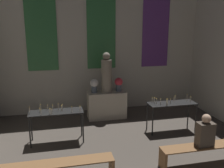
% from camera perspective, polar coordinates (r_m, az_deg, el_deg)
% --- Properties ---
extents(wall_back, '(7.33, 0.16, 4.78)m').
position_cam_1_polar(wall_back, '(8.82, -2.52, 9.40)').
color(wall_back, beige).
rests_on(wall_back, ground_plane).
extents(altar, '(1.25, 0.57, 0.89)m').
position_cam_1_polar(altar, '(8.30, -1.22, -4.76)').
color(altar, '#BCB29E').
rests_on(altar, ground_plane).
extents(statue, '(0.34, 0.34, 1.29)m').
position_cam_1_polar(statue, '(8.03, -1.26, 2.27)').
color(statue, gray).
rests_on(statue, altar).
extents(flower_vase_left, '(0.26, 0.26, 0.45)m').
position_cam_1_polar(flower_vase_left, '(8.04, -4.08, -0.19)').
color(flower_vase_left, '#4C5666').
rests_on(flower_vase_left, altar).
extents(flower_vase_right, '(0.26, 0.26, 0.45)m').
position_cam_1_polar(flower_vase_right, '(8.19, 1.54, 0.10)').
color(flower_vase_right, '#4C5666').
rests_on(flower_vase_right, altar).
extents(candle_rack_left, '(1.39, 0.50, 1.04)m').
position_cam_1_polar(candle_rack_left, '(6.70, -12.65, -6.96)').
color(candle_rack_left, black).
rests_on(candle_rack_left, ground_plane).
extents(candle_rack_right, '(1.39, 0.50, 1.04)m').
position_cam_1_polar(candle_rack_right, '(7.42, 13.50, -4.97)').
color(candle_rack_right, black).
rests_on(candle_rack_right, ground_plane).
extents(pew_back_left, '(2.33, 0.36, 0.45)m').
position_cam_1_polar(pew_back_left, '(5.22, -13.00, -18.20)').
color(pew_back_left, brown).
rests_on(pew_back_left, ground_plane).
extents(pew_back_right, '(2.33, 0.36, 0.45)m').
position_cam_1_polar(pew_back_right, '(6.16, 21.60, -13.67)').
color(pew_back_right, brown).
rests_on(pew_back_right, ground_plane).
extents(person_seated, '(0.36, 0.24, 0.73)m').
position_cam_1_polar(person_seated, '(5.89, 20.53, -10.25)').
color(person_seated, '#4C4238').
rests_on(person_seated, pew_back_right).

